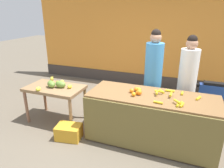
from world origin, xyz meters
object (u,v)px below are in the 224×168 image
(parked_motorcycle, at_px, (217,96))
(produce_crate, at_px, (69,132))
(produce_sack, at_px, (108,100))
(vendor_woman_blue_shirt, at_px, (153,78))
(vendor_woman_white_shirt, at_px, (187,83))

(parked_motorcycle, bearing_deg, produce_crate, -140.95)
(parked_motorcycle, height_order, produce_sack, parked_motorcycle)
(vendor_woman_blue_shirt, bearing_deg, produce_sack, 170.32)
(vendor_woman_white_shirt, xyz_separation_m, produce_crate, (-1.90, -1.22, -0.78))
(vendor_woman_blue_shirt, xyz_separation_m, vendor_woman_white_shirt, (0.63, 0.07, -0.05))
(vendor_woman_white_shirt, bearing_deg, parked_motorcycle, 52.00)
(produce_crate, bearing_deg, parked_motorcycle, 39.05)
(parked_motorcycle, relative_size, produce_sack, 3.44)
(vendor_woman_white_shirt, xyz_separation_m, produce_sack, (-1.66, 0.10, -0.68))
(vendor_woman_white_shirt, bearing_deg, vendor_woman_blue_shirt, -173.37)
(produce_crate, bearing_deg, vendor_woman_white_shirt, 32.76)
(produce_crate, bearing_deg, produce_sack, 79.84)
(vendor_woman_white_shirt, relative_size, parked_motorcycle, 1.13)
(vendor_woman_white_shirt, height_order, parked_motorcycle, vendor_woman_white_shirt)
(vendor_woman_blue_shirt, bearing_deg, produce_crate, -137.77)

